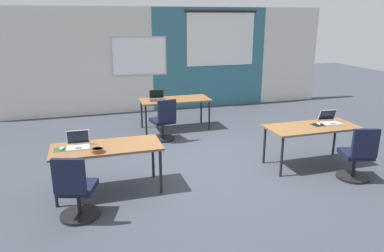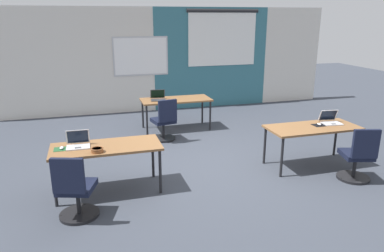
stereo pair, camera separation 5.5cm
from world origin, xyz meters
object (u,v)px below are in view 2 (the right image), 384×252
(laptop_far_left, at_px, (158,98))
(laptop_near_left_end, at_px, (78,143))
(mouse_near_right_end, at_px, (319,124))
(chair_near_right_end, at_px, (358,159))
(desk_far_center, at_px, (176,101))
(mouse_near_left_end, at_px, (62,148))
(desk_near_left, at_px, (106,150))
(snack_bowl, at_px, (97,150))
(chair_near_left_end, at_px, (75,193))
(desk_near_right, at_px, (312,130))
(chair_far_left, at_px, (165,123))
(laptop_near_right_end, at_px, (331,121))

(laptop_far_left, bearing_deg, laptop_near_left_end, -116.17)
(laptop_far_left, height_order, mouse_near_right_end, laptop_far_left)
(laptop_far_left, xyz_separation_m, chair_near_right_end, (2.51, -3.58, -0.39))
(desk_far_center, xyz_separation_m, chair_near_right_end, (2.10, -3.57, -0.28))
(desk_far_center, bearing_deg, mouse_near_left_end, -130.63)
(desk_near_left, height_order, snack_bowl, snack_bowl)
(desk_near_left, bearing_deg, chair_near_left_end, -122.47)
(desk_near_right, height_order, chair_near_right_end, chair_near_right_end)
(chair_near_left_end, distance_m, mouse_near_right_end, 4.19)
(desk_near_right, distance_m, desk_far_center, 3.30)
(laptop_far_left, height_order, chair_far_left, laptop_far_left)
(chair_far_left, xyz_separation_m, chair_near_left_end, (-1.77, -2.78, 0.00))
(laptop_far_left, distance_m, chair_near_right_end, 4.39)
(mouse_near_left_end, height_order, mouse_near_right_end, same)
(laptop_near_right_end, bearing_deg, chair_far_left, 149.20)
(chair_far_left, bearing_deg, desk_far_center, -131.68)
(desk_near_right, relative_size, chair_near_left_end, 1.74)
(desk_far_center, xyz_separation_m, chair_far_left, (-0.44, -0.74, -0.28))
(desk_near_right, relative_size, laptop_far_left, 4.44)
(desk_far_center, distance_m, laptop_near_right_end, 3.48)
(desk_far_center, height_order, chair_near_left_end, chair_near_left_end)
(chair_far_left, xyz_separation_m, laptop_near_left_end, (-1.71, -1.98, 0.39))
(chair_near_right_end, bearing_deg, desk_far_center, -44.16)
(desk_near_left, relative_size, mouse_near_left_end, 14.89)
(chair_near_left_end, bearing_deg, laptop_near_right_end, -151.52)
(laptop_near_right_end, bearing_deg, chair_near_left_end, -163.30)
(laptop_near_right_end, bearing_deg, mouse_near_left_end, -173.05)
(desk_far_center, bearing_deg, laptop_near_left_end, -128.26)
(laptop_near_left_end, xyz_separation_m, chair_near_right_end, (4.24, -0.85, -0.39))
(laptop_near_left_end, height_order, mouse_near_right_end, laptop_near_left_end)
(mouse_near_left_end, xyz_separation_m, snack_bowl, (0.49, -0.26, 0.01))
(mouse_near_right_end, bearing_deg, desk_near_right, -166.67)
(desk_near_left, xyz_separation_m, laptop_near_right_end, (3.92, 0.09, 0.11))
(laptop_near_left_end, distance_m, mouse_near_left_end, 0.23)
(laptop_far_left, relative_size, mouse_near_right_end, 3.50)
(mouse_near_left_end, bearing_deg, desk_far_center, 49.37)
(snack_bowl, bearing_deg, chair_near_left_end, -123.23)
(laptop_far_left, distance_m, mouse_near_left_end, 3.40)
(chair_far_left, xyz_separation_m, snack_bowl, (-1.45, -2.29, 0.38))
(laptop_near_left_end, xyz_separation_m, laptop_near_right_end, (4.32, 0.01, -0.00))
(chair_near_left_end, height_order, mouse_near_right_end, chair_near_left_end)
(laptop_far_left, xyz_separation_m, laptop_near_right_end, (2.59, -2.73, -0.00))
(desk_near_left, xyz_separation_m, chair_near_right_end, (3.85, -0.77, -0.28))
(chair_far_left, bearing_deg, chair_near_left_end, 46.38)
(mouse_near_left_end, xyz_separation_m, laptop_near_right_end, (4.54, 0.05, 0.03))
(chair_near_right_end, bearing_deg, mouse_near_left_end, 5.21)
(laptop_far_left, bearing_deg, snack_bowl, -109.66)
(laptop_far_left, height_order, chair_near_left_end, laptop_far_left)
(chair_near_right_end, bearing_deg, chair_far_left, -32.73)
(desk_near_left, relative_size, chair_far_left, 1.74)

